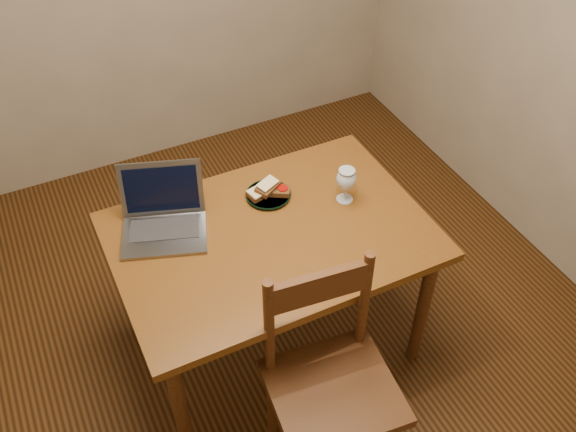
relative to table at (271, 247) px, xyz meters
name	(u,v)px	position (x,y,z in m)	size (l,w,h in m)	color
floor	(264,323)	(0.00, 0.12, -0.66)	(3.20, 3.20, 0.02)	black
table	(271,247)	(0.00, 0.00, 0.00)	(1.30, 0.90, 0.74)	#45240B
chair	(331,377)	(-0.04, -0.61, -0.11)	(0.51, 0.49, 0.50)	#371B0B
plate	(268,195)	(0.09, 0.21, 0.09)	(0.20, 0.20, 0.02)	black
sandwich_cheese	(260,192)	(0.05, 0.22, 0.12)	(0.11, 0.07, 0.03)	#381E0C
sandwich_tomato	(277,190)	(0.12, 0.20, 0.12)	(0.11, 0.07, 0.03)	#381E0C
sandwich_top	(268,186)	(0.09, 0.22, 0.14)	(0.11, 0.06, 0.03)	#381E0C
milk_glass	(346,185)	(0.38, 0.05, 0.17)	(0.09, 0.09, 0.17)	white
laptop	(163,213)	(-0.38, 0.24, 0.15)	(0.43, 0.41, 0.25)	slate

